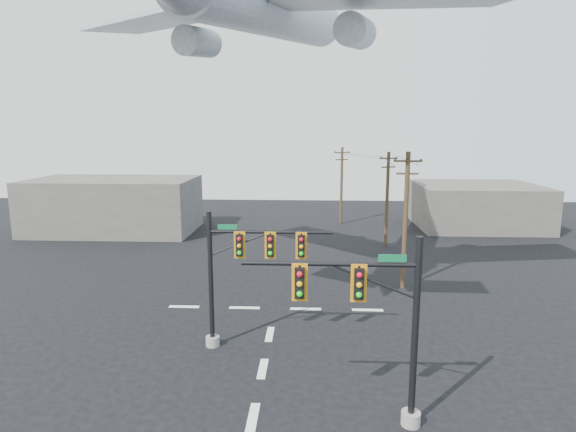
# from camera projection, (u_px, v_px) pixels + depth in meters

# --- Properties ---
(ground) EXTENTS (120.00, 120.00, 0.00)m
(ground) POSITION_uv_depth(u_px,v_px,m) (253.00, 417.00, 19.55)
(ground) COLOR black
(ground) RESTS_ON ground
(lane_markings) EXTENTS (14.00, 21.20, 0.01)m
(lane_markings) POSITION_uv_depth(u_px,v_px,m) (265.00, 356.00, 24.79)
(lane_markings) COLOR white
(lane_markings) RESTS_ON ground
(signal_mast_near) EXTENTS (7.01, 0.84, 7.65)m
(signal_mast_near) POSITION_uv_depth(u_px,v_px,m) (378.00, 328.00, 18.34)
(signal_mast_near) COLOR gray
(signal_mast_near) RESTS_ON ground
(signal_mast_far) EXTENTS (6.72, 0.81, 7.37)m
(signal_mast_far) POSITION_uv_depth(u_px,v_px,m) (240.00, 273.00, 25.09)
(signal_mast_far) COLOR gray
(signal_mast_far) RESTS_ON ground
(utility_pole_a) EXTENTS (2.00, 0.33, 9.96)m
(utility_pole_a) POSITION_uv_depth(u_px,v_px,m) (405.00, 218.00, 34.50)
(utility_pole_a) COLOR #4D3521
(utility_pole_a) RESTS_ON ground
(utility_pole_b) EXTENTS (1.82, 0.77, 9.34)m
(utility_pole_b) POSITION_uv_depth(u_px,v_px,m) (387.00, 198.00, 46.97)
(utility_pole_b) COLOR #4D3521
(utility_pole_b) RESTS_ON ground
(utility_pole_c) EXTENTS (1.89, 0.54, 9.34)m
(utility_pole_c) POSITION_uv_depth(u_px,v_px,m) (342.00, 184.00, 58.15)
(utility_pole_c) COLOR #4D3521
(utility_pole_c) RESTS_ON ground
(power_lines) EXTENTS (5.48, 23.86, 0.33)m
(power_lines) POSITION_uv_depth(u_px,v_px,m) (378.00, 158.00, 45.74)
(power_lines) COLOR black
(airliner) EXTENTS (30.06, 32.43, 8.57)m
(airliner) POSITION_uv_depth(u_px,v_px,m) (274.00, 10.00, 31.81)
(airliner) COLOR silver
(building_left) EXTENTS (18.00, 10.00, 6.00)m
(building_left) POSITION_uv_depth(u_px,v_px,m) (114.00, 205.00, 54.35)
(building_left) COLOR #625C56
(building_left) RESTS_ON ground
(building_right) EXTENTS (14.00, 12.00, 5.00)m
(building_right) POSITION_uv_depth(u_px,v_px,m) (476.00, 205.00, 57.35)
(building_right) COLOR #625C56
(building_right) RESTS_ON ground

